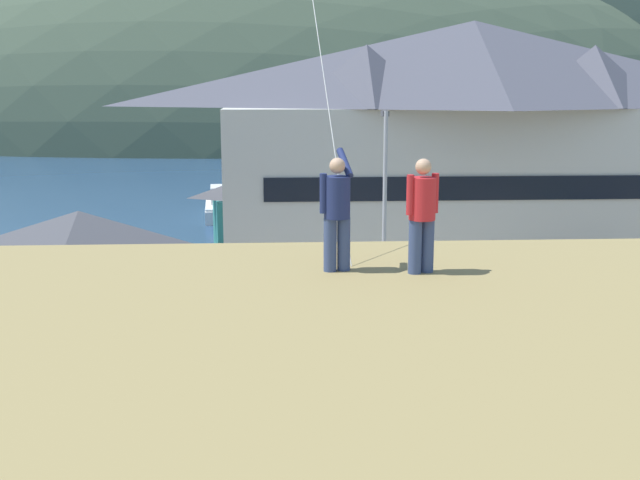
# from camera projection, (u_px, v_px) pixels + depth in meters

# --- Properties ---
(ground_plane) EXTENTS (600.00, 600.00, 0.00)m
(ground_plane) POSITION_uv_depth(u_px,v_px,m) (389.00, 438.00, 20.35)
(ground_plane) COLOR #66604C
(parking_lot_pad) EXTENTS (40.00, 20.00, 0.10)m
(parking_lot_pad) POSITION_uv_depth(u_px,v_px,m) (367.00, 367.00, 25.23)
(parking_lot_pad) COLOR gray
(parking_lot_pad) RESTS_ON ground
(bay_water) EXTENTS (360.00, 84.00, 0.03)m
(bay_water) POSITION_uv_depth(u_px,v_px,m) (305.00, 172.00, 79.02)
(bay_water) COLOR navy
(bay_water) RESTS_ON ground
(far_hill_west_ridge) EXTENTS (108.10, 48.47, 83.29)m
(far_hill_west_ridge) POSITION_uv_depth(u_px,v_px,m) (245.00, 136.00, 131.63)
(far_hill_west_ridge) COLOR #3D4C38
(far_hill_west_ridge) RESTS_ON ground
(far_hill_east_peak) EXTENTS (141.86, 68.44, 62.12)m
(far_hill_east_peak) POSITION_uv_depth(u_px,v_px,m) (290.00, 138.00, 126.32)
(far_hill_east_peak) COLOR #42513D
(far_hill_east_peak) RESTS_ON ground
(far_hill_center_saddle) EXTENTS (143.54, 54.70, 72.53)m
(far_hill_center_saddle) POSITION_uv_depth(u_px,v_px,m) (488.00, 134.00, 136.18)
(far_hill_center_saddle) COLOR #2D3D33
(far_hill_center_saddle) RESTS_ON ground
(harbor_lodge) EXTENTS (26.21, 10.21, 12.12)m
(harbor_lodge) POSITION_uv_depth(u_px,v_px,m) (471.00, 136.00, 39.57)
(harbor_lodge) COLOR beige
(harbor_lodge) RESTS_ON ground
(storage_shed_near_lot) EXTENTS (8.00, 5.43, 4.78)m
(storage_shed_near_lot) POSITION_uv_depth(u_px,v_px,m) (82.00, 275.00, 27.26)
(storage_shed_near_lot) COLOR #756B5B
(storage_shed_near_lot) RESTS_ON ground
(storage_shed_waterside) EXTENTS (6.76, 5.34, 4.43)m
(storage_shed_waterside) POSITION_uv_depth(u_px,v_px,m) (268.00, 209.00, 42.60)
(storage_shed_waterside) COLOR #338475
(storage_shed_waterside) RESTS_ON ground
(wharf_dock) EXTENTS (3.20, 12.37, 0.70)m
(wharf_dock) POSITION_uv_depth(u_px,v_px,m) (275.00, 215.00, 51.89)
(wharf_dock) COLOR #70604C
(wharf_dock) RESTS_ON ground
(moored_boat_wharfside) EXTENTS (3.00, 7.76, 2.16)m
(moored_boat_wharfside) POSITION_uv_depth(u_px,v_px,m) (224.00, 206.00, 53.51)
(moored_boat_wharfside) COLOR silver
(moored_boat_wharfside) RESTS_ON ground
(parked_car_corner_spot) EXTENTS (4.30, 2.25, 1.82)m
(parked_car_corner_spot) POSITION_uv_depth(u_px,v_px,m) (548.00, 328.00, 26.03)
(parked_car_corner_spot) COLOR #236633
(parked_car_corner_spot) RESTS_ON parking_lot_pad
(parked_car_mid_row_center) EXTENTS (4.30, 2.26, 1.82)m
(parked_car_mid_row_center) POSITION_uv_depth(u_px,v_px,m) (264.00, 324.00, 26.45)
(parked_car_mid_row_center) COLOR silver
(parked_car_mid_row_center) RESTS_ON parking_lot_pad
(parked_car_front_row_end) EXTENTS (4.29, 2.24, 1.82)m
(parked_car_front_row_end) POSITION_uv_depth(u_px,v_px,m) (305.00, 397.00, 20.33)
(parked_car_front_row_end) COLOR #B28923
(parked_car_front_row_end) RESTS_ON parking_lot_pad
(parking_light_pole) EXTENTS (0.24, 0.78, 7.98)m
(parking_light_pole) POSITION_uv_depth(u_px,v_px,m) (384.00, 202.00, 29.80)
(parking_light_pole) COLOR #ADADB2
(parking_light_pole) RESTS_ON parking_lot_pad
(person_kite_flyer) EXTENTS (0.52, 0.70, 1.86)m
(person_kite_flyer) POSITION_uv_depth(u_px,v_px,m) (337.00, 210.00, 11.78)
(person_kite_flyer) COLOR #384770
(person_kite_flyer) RESTS_ON grassy_hill_foreground
(person_companion) EXTENTS (0.52, 0.40, 1.74)m
(person_companion) POSITION_uv_depth(u_px,v_px,m) (422.00, 212.00, 11.65)
(person_companion) COLOR #384770
(person_companion) RESTS_ON grassy_hill_foreground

